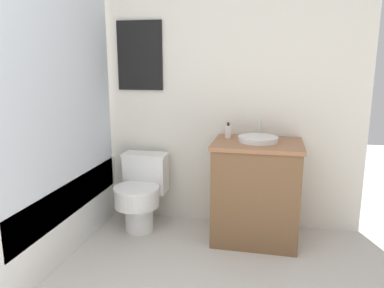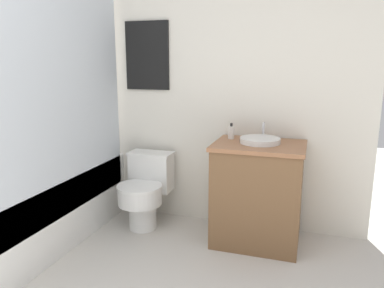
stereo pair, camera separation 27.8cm
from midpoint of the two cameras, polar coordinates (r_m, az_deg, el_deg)
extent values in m
cube|color=silver|center=(3.25, -5.59, 9.92)|extent=(3.20, 0.05, 2.50)
cube|color=black|center=(3.31, -10.43, 13.10)|extent=(0.40, 0.02, 0.58)
cube|color=silver|center=(3.30, -10.45, 13.10)|extent=(0.37, 0.01, 0.55)
cube|color=white|center=(3.12, -24.73, -9.70)|extent=(0.56, 1.57, 0.55)
cube|color=silver|center=(2.77, -21.78, 6.03)|extent=(0.01, 1.44, 1.66)
cylinder|color=white|center=(3.24, -10.53, -10.91)|extent=(0.23, 0.23, 0.24)
cylinder|color=white|center=(3.13, -10.99, -8.06)|extent=(0.36, 0.36, 0.14)
cylinder|color=white|center=(3.10, -11.05, -6.67)|extent=(0.37, 0.37, 0.02)
cube|color=white|center=(3.30, -9.46, -4.50)|extent=(0.36, 0.19, 0.32)
cube|color=white|center=(3.25, -9.56, -1.61)|extent=(0.38, 0.20, 0.02)
cube|color=brown|center=(2.97, 7.06, -7.49)|extent=(0.65, 0.50, 0.76)
cube|color=#9E6642|center=(2.86, 7.27, -0.04)|extent=(0.68, 0.53, 0.03)
cylinder|color=white|center=(2.88, 7.33, 0.73)|extent=(0.30, 0.30, 0.04)
cylinder|color=silver|center=(3.04, 7.64, 2.21)|extent=(0.02, 0.02, 0.13)
cylinder|color=silver|center=(2.99, 2.89, 1.84)|extent=(0.05, 0.05, 0.10)
cylinder|color=black|center=(2.98, 2.91, 3.03)|extent=(0.02, 0.02, 0.02)
camera|label=1|loc=(0.14, -92.86, -0.63)|focal=35.00mm
camera|label=2|loc=(0.14, 87.14, 0.63)|focal=35.00mm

